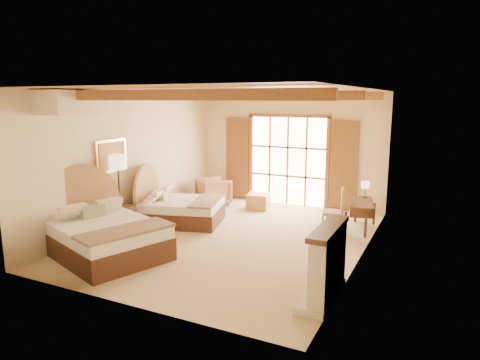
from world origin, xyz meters
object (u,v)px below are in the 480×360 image
Objects in this scene: bed_far at (177,207)px; armchair at (214,192)px; desk at (361,214)px; bed_near at (100,233)px; nightstand at (120,220)px.

bed_far reaches higher than armchair.
desk is (4.21, 1.37, -0.02)m from bed_far.
bed_near is 1.22× the size of bed_far.
desk is at bearing 62.48° from bed_near.
armchair is 0.64× the size of desk.
bed_far is 3.56× the size of nightstand.
bed_near reaches higher than nightstand.
bed_far is 1.50m from nightstand.
bed_near is 5.80m from desk.
nightstand is 0.75× the size of armchair.
bed_far is at bearing 108.76° from bed_near.
bed_far reaches higher than nightstand.
armchair is at bearing 77.10° from nightstand.
desk is at bearing -150.88° from armchair.
armchair reaches higher than desk.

